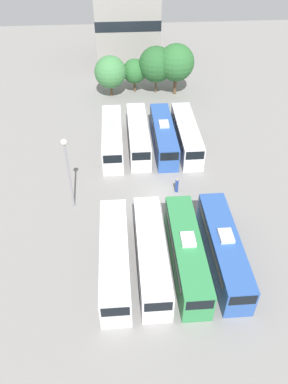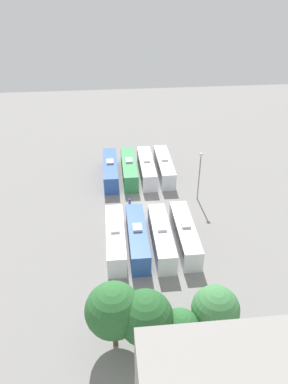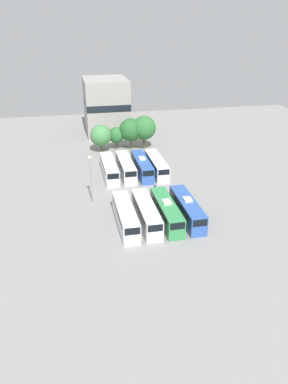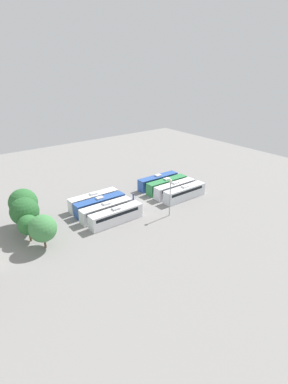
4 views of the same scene
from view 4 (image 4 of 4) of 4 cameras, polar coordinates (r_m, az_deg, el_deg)
ground_plane at (r=70.72m, az=-0.83°, el=-2.03°), size 124.85×124.85×0.00m
bus_0 at (r=72.67m, az=7.71°, el=-0.07°), size 2.49×11.75×3.41m
bus_1 at (r=74.66m, az=5.89°, el=0.68°), size 2.49×11.75×3.41m
bus_2 at (r=76.84m, az=4.36°, el=1.42°), size 2.49×11.75×3.41m
bus_3 at (r=79.08m, az=2.68°, el=2.12°), size 2.49×11.75×3.41m
bus_4 at (r=61.66m, az=-5.37°, el=-4.46°), size 2.49×11.75×3.41m
bus_5 at (r=64.05m, az=-7.20°, el=-3.42°), size 2.49×11.75×3.41m
bus_6 at (r=66.71m, az=-8.39°, el=-2.34°), size 2.49×11.75×3.41m
bus_7 at (r=69.10m, az=-9.57°, el=-1.48°), size 2.49×11.75×3.41m
worker_person at (r=71.82m, az=-2.06°, el=-0.89°), size 0.36×0.36×1.78m
light_pole at (r=62.79m, az=5.01°, el=0.09°), size 0.60×0.60×8.37m
tree_0 at (r=55.27m, az=-18.72°, el=-6.59°), size 4.88×4.88×6.37m
tree_1 at (r=58.44m, az=-21.18°, el=-5.88°), size 3.77×3.77×5.27m
tree_2 at (r=60.93m, az=-21.80°, el=-3.45°), size 5.42×5.42×7.31m
tree_3 at (r=63.54m, az=-22.02°, el=-1.90°), size 5.58×5.58×7.88m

